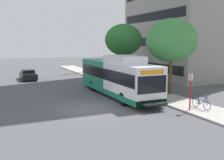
{
  "coord_description": "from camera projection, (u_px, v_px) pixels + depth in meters",
  "views": [
    {
      "loc": [
        -6.06,
        -17.27,
        4.71
      ],
      "look_at": [
        2.88,
        2.47,
        1.6
      ],
      "focal_mm": 41.5,
      "sensor_mm": 36.0,
      "label": 1
    }
  ],
  "objects": [
    {
      "name": "ground_plane",
      "position": [
        63.0,
        90.0,
        25.93
      ],
      "size": [
        120.0,
        120.0,
        0.0
      ],
      "primitive_type": "plane",
      "color": "#4C4C51"
    },
    {
      "name": "transit_bus",
      "position": [
        117.0,
        77.0,
        23.06
      ],
      "size": [
        2.58,
        12.25,
        3.65
      ],
      "color": "white",
      "rests_on": "ground"
    },
    {
      "name": "sidewalk_curb",
      "position": [
        134.0,
        88.0,
        26.97
      ],
      "size": [
        3.0,
        56.0,
        0.14
      ],
      "primitive_type": "cube",
      "color": "#A8A399",
      "rests_on": "ground"
    },
    {
      "name": "street_tree_near_stop",
      "position": [
        171.0,
        40.0,
        22.67
      ],
      "size": [
        4.48,
        4.48,
        6.71
      ],
      "color": "#4C3823",
      "rests_on": "sidewalk_curb"
    },
    {
      "name": "bus_stop_sign_pole",
      "position": [
        190.0,
        88.0,
        17.52
      ],
      "size": [
        0.1,
        0.36,
        2.6
      ],
      "color": "red",
      "rests_on": "sidewalk_curb"
    },
    {
      "name": "lattice_comm_tower",
      "position": [
        136.0,
        11.0,
        47.15
      ],
      "size": [
        1.1,
        1.1,
        31.15
      ],
      "color": "#B7B7BC",
      "rests_on": "ground"
    },
    {
      "name": "parked_car_far_lane",
      "position": [
        28.0,
        75.0,
        33.34
      ],
      "size": [
        1.8,
        4.5,
        1.33
      ],
      "color": "black",
      "rests_on": "ground"
    },
    {
      "name": "bicycle_parked",
      "position": [
        201.0,
        103.0,
        18.09
      ],
      "size": [
        0.52,
        1.76,
        1.02
      ],
      "color": "black",
      "rests_on": "sidewalk_curb"
    },
    {
      "name": "street_tree_mid_block",
      "position": [
        123.0,
        40.0,
        31.11
      ],
      "size": [
        4.45,
        4.45,
        6.83
      ],
      "color": "#4C3823",
      "rests_on": "sidewalk_curb"
    }
  ]
}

